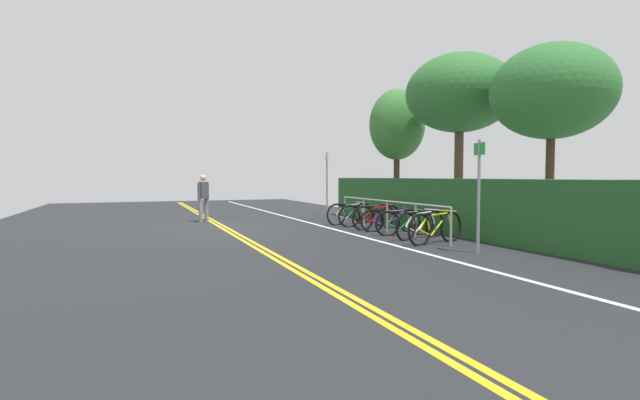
# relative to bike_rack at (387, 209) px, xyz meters

# --- Properties ---
(ground_plane) EXTENTS (31.41, 13.74, 0.05)m
(ground_plane) POSITION_rel_bike_rack_xyz_m (-3.05, -3.93, -0.66)
(ground_plane) COLOR #232628
(centre_line_yellow_inner) EXTENTS (28.27, 0.10, 0.00)m
(centre_line_yellow_inner) POSITION_rel_bike_rack_xyz_m (-3.05, -4.01, -0.63)
(centre_line_yellow_inner) COLOR gold
(centre_line_yellow_inner) RESTS_ON ground_plane
(centre_line_yellow_outer) EXTENTS (28.27, 0.10, 0.00)m
(centre_line_yellow_outer) POSITION_rel_bike_rack_xyz_m (-3.05, -3.85, -0.63)
(centre_line_yellow_outer) COLOR gold
(centre_line_yellow_outer) RESTS_ON ground_plane
(bike_lane_stripe_white) EXTENTS (28.27, 0.12, 0.00)m
(bike_lane_stripe_white) POSITION_rel_bike_rack_xyz_m (-3.05, -1.07, -0.63)
(bike_lane_stripe_white) COLOR white
(bike_lane_stripe_white) RESTS_ON ground_plane
(bike_rack) EXTENTS (5.55, 0.05, 0.86)m
(bike_rack) POSITION_rel_bike_rack_xyz_m (0.00, 0.00, 0.00)
(bike_rack) COLOR #9EA0A5
(bike_rack) RESTS_ON ground_plane
(bicycle_0) EXTENTS (0.46, 1.70, 0.72)m
(bicycle_0) POSITION_rel_bike_rack_xyz_m (-2.25, -0.05, -0.30)
(bicycle_0) COLOR black
(bicycle_0) RESTS_ON ground_plane
(bicycle_1) EXTENTS (0.49, 1.77, 0.72)m
(bicycle_1) POSITION_rel_bike_rack_xyz_m (-1.46, 0.13, -0.30)
(bicycle_1) COLOR black
(bicycle_1) RESTS_ON ground_plane
(bicycle_2) EXTENTS (0.46, 1.68, 0.74)m
(bicycle_2) POSITION_rel_bike_rack_xyz_m (-0.74, 0.09, -0.29)
(bicycle_2) COLOR black
(bicycle_2) RESTS_ON ground_plane
(bicycle_3) EXTENTS (0.64, 1.62, 0.68)m
(bicycle_3) POSITION_rel_bike_rack_xyz_m (-0.04, 0.14, -0.32)
(bicycle_3) COLOR black
(bicycle_3) RESTS_ON ground_plane
(bicycle_4) EXTENTS (0.46, 1.63, 0.69)m
(bicycle_4) POSITION_rel_bike_rack_xyz_m (0.77, 0.09, -0.31)
(bicycle_4) COLOR black
(bicycle_4) RESTS_ON ground_plane
(bicycle_5) EXTENTS (0.65, 1.73, 0.73)m
(bicycle_5) POSITION_rel_bike_rack_xyz_m (1.47, 0.08, -0.29)
(bicycle_5) COLOR black
(bicycle_5) RESTS_ON ground_plane
(bicycle_6) EXTENTS (0.60, 1.78, 0.76)m
(bicycle_6) POSITION_rel_bike_rack_xyz_m (2.30, -0.07, -0.27)
(bicycle_6) COLOR black
(bicycle_6) RESTS_ON ground_plane
(pedestrian) EXTENTS (0.34, 0.40, 1.58)m
(pedestrian) POSITION_rel_bike_rack_xyz_m (-4.77, -4.24, 0.27)
(pedestrian) COLOR slate
(pedestrian) RESTS_ON ground_plane
(sign_post_near) EXTENTS (0.36, 0.07, 2.33)m
(sign_post_near) POSITION_rel_bike_rack_xyz_m (-3.61, -0.27, 0.76)
(sign_post_near) COLOR gray
(sign_post_near) RESTS_ON ground_plane
(sign_post_far) EXTENTS (0.36, 0.09, 2.24)m
(sign_post_far) POSITION_rel_bike_rack_xyz_m (3.73, -0.10, 0.71)
(sign_post_far) COLOR gray
(sign_post_far) RESTS_ON ground_plane
(hedge_backdrop) EXTENTS (14.50, 1.16, 1.46)m
(hedge_backdrop) POSITION_rel_bike_rack_xyz_m (1.50, 1.69, 0.09)
(hedge_backdrop) COLOR #235626
(hedge_backdrop) RESTS_ON ground_plane
(tree_near_left) EXTENTS (2.04, 2.04, 4.73)m
(tree_near_left) POSITION_rel_bike_rack_xyz_m (-3.97, 2.68, 2.77)
(tree_near_left) COLOR #473323
(tree_near_left) RESTS_ON ground_plane
(tree_mid) EXTENTS (3.38, 3.38, 5.37)m
(tree_mid) POSITION_rel_bike_rack_xyz_m (-1.09, 3.22, 3.48)
(tree_mid) COLOR brown
(tree_mid) RESTS_ON ground_plane
(tree_far_right) EXTENTS (3.02, 3.02, 4.84)m
(tree_far_right) POSITION_rel_bike_rack_xyz_m (2.20, 3.46, 3.01)
(tree_far_right) COLOR #473323
(tree_far_right) RESTS_ON ground_plane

